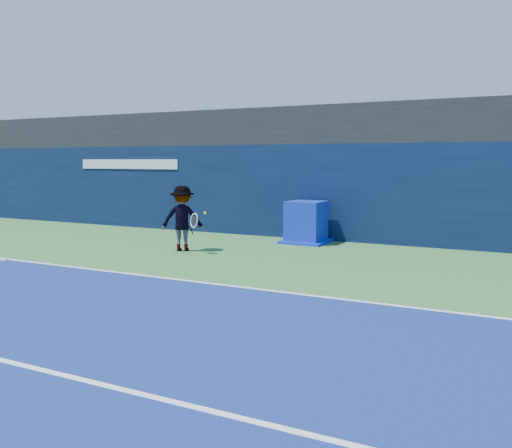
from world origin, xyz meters
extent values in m
plane|color=#337134|center=(0.00, 0.00, 0.00)|extent=(80.00, 80.00, 0.00)
cube|color=white|center=(0.00, 3.00, 0.01)|extent=(24.00, 0.10, 0.01)
cube|color=black|center=(0.00, 11.50, 3.60)|extent=(36.00, 3.00, 1.20)
cube|color=#0A1838|center=(0.00, 10.50, 1.50)|extent=(36.00, 1.00, 3.00)
cube|color=white|center=(-7.00, 9.99, 2.35)|extent=(4.50, 0.04, 0.35)
cube|color=#0C23B5|center=(0.50, 9.28, 0.63)|extent=(1.07, 1.07, 1.26)
cube|color=#0E25C4|center=(0.50, 9.28, 0.04)|extent=(1.34, 1.34, 0.08)
imported|color=white|center=(-1.93, 6.27, 0.90)|extent=(1.33, 1.08, 1.80)
cylinder|color=black|center=(-1.48, 6.02, 0.65)|extent=(0.09, 0.16, 0.28)
torus|color=white|center=(-1.34, 5.97, 0.90)|extent=(0.33, 0.19, 0.32)
cylinder|color=black|center=(-1.34, 5.97, 0.90)|extent=(0.28, 0.14, 0.27)
sphere|color=#C4E819|center=(-0.21, 4.77, 1.25)|extent=(0.06, 0.06, 0.06)
camera|label=1|loc=(7.20, -6.59, 2.50)|focal=40.00mm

